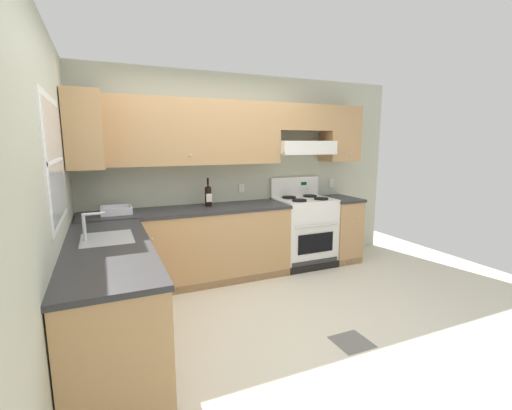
{
  "coord_description": "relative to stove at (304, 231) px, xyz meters",
  "views": [
    {
      "loc": [
        -1.25,
        -2.79,
        1.67
      ],
      "look_at": [
        0.29,
        0.7,
        1.0
      ],
      "focal_mm": 24.6,
      "sensor_mm": 36.0,
      "label": 1
    }
  ],
  "objects": [
    {
      "name": "bowl",
      "position": [
        -2.39,
        0.03,
        0.46
      ],
      "size": [
        0.32,
        0.25,
        0.08
      ],
      "color": "silver",
      "rests_on": "counter_back_run"
    },
    {
      "name": "counter_back_run",
      "position": [
        -1.27,
        -0.01,
        -0.03
      ],
      "size": [
        3.6,
        0.65,
        0.91
      ],
      "color": "tan",
      "rests_on": "ground_plane"
    },
    {
      "name": "counter_left_run",
      "position": [
        -2.51,
        -1.25,
        -0.02
      ],
      "size": [
        0.63,
        1.91,
        1.13
      ],
      "color": "tan",
      "rests_on": "ground_plane"
    },
    {
      "name": "wall_back",
      "position": [
        -0.87,
        0.27,
        1.0
      ],
      "size": [
        4.68,
        0.57,
        2.55
      ],
      "color": "#B7BAA3",
      "rests_on": "ground_plane"
    },
    {
      "name": "stove",
      "position": [
        0.0,
        0.0,
        0.0
      ],
      "size": [
        0.76,
        0.62,
        1.2
      ],
      "color": "white",
      "rests_on": "ground_plane"
    },
    {
      "name": "wine_bottle",
      "position": [
        -1.34,
        0.07,
        0.57
      ],
      "size": [
        0.08,
        0.08,
        0.35
      ],
      "color": "black",
      "rests_on": "counter_back_run"
    },
    {
      "name": "wall_left",
      "position": [
        -2.85,
        -1.03,
        0.87
      ],
      "size": [
        0.47,
        4.0,
        2.55
      ],
      "color": "#B7BAA3",
      "rests_on": "ground_plane"
    },
    {
      "name": "floor_accent_tile",
      "position": [
        -0.66,
        -1.87,
        -0.48
      ],
      "size": [
        0.3,
        0.3,
        0.01
      ],
      "primitive_type": "cube",
      "color": "slate",
      "rests_on": "ground_plane"
    },
    {
      "name": "ground_plane",
      "position": [
        -1.26,
        -1.25,
        -0.48
      ],
      "size": [
        7.04,
        7.04,
        0.0
      ],
      "primitive_type": "plane",
      "color": "beige"
    }
  ]
}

